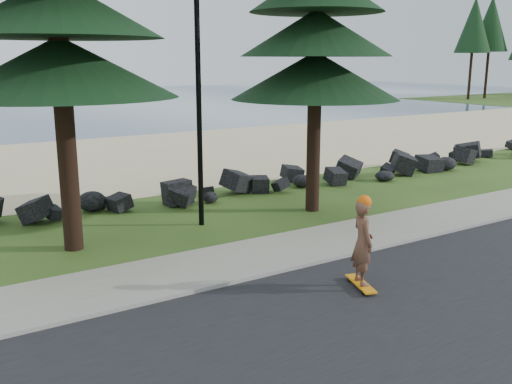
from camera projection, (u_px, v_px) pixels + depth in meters
ground at (266, 258)px, 12.96m from camera, size 160.00×160.00×0.00m
road at (417, 337)px, 9.25m from camera, size 160.00×7.00×0.02m
kerb at (288, 268)px, 12.20m from camera, size 160.00×0.20×0.10m
sidewalk at (261, 254)px, 13.11m from camera, size 160.00×2.00×0.08m
beach_sand at (84, 163)px, 24.89m from camera, size 160.00×15.00×0.01m
seawall_boulders at (166, 206)px, 17.57m from camera, size 60.00×2.40×1.10m
lamp_post at (198, 70)px, 14.65m from camera, size 0.25×0.14×8.14m
skateboarder at (363, 243)px, 11.04m from camera, size 0.57×1.03×1.87m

